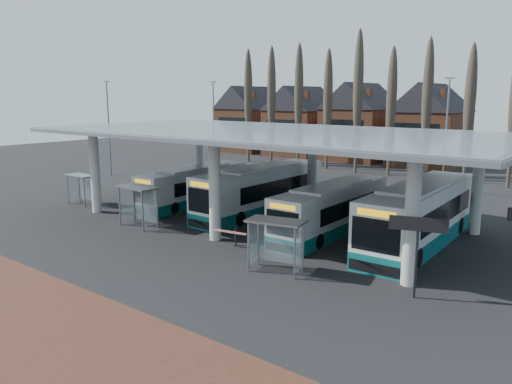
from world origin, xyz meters
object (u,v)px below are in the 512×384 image
Objects in this scene: bus_1 at (262,191)px; shelter_1 at (140,197)px; bus_3 at (421,216)px; shelter_2 at (277,234)px; shelter_0 at (83,183)px; bus_2 at (333,210)px; bus_0 at (195,186)px.

bus_1 reaches higher than shelter_1.
bus_3 is 9.70m from shelter_2.
bus_3 is at bearing 11.44° from shelter_0.
bus_2 is 8.15m from shelter_2.
bus_0 is 7.61m from shelter_1.
bus_2 is (6.86, -1.60, -0.18)m from bus_1.
shelter_2 is (12.27, -1.51, -0.07)m from shelter_1.
bus_0 is 0.87× the size of bus_1.
bus_3 is at bearing 26.91° from shelter_1.
bus_0 is at bearing 108.56° from shelter_1.
bus_2 is 20.63m from shelter_0.
bus_0 is at bearing -172.30° from bus_1.
bus_0 is 16.86m from shelter_2.
bus_1 is 14.67m from shelter_0.
bus_0 is 4.25× the size of shelter_0.
shelter_1 is 0.98× the size of shelter_2.
shelter_1 is 12.36m from shelter_2.
shelter_1 is at bearing -76.95° from bus_0.
bus_1 is at bearing 66.09° from shelter_1.
bus_1 is 12.67m from shelter_2.
bus_1 reaches higher than bus_2.
shelter_0 is at bearing 171.86° from shelter_1.
bus_2 is at bearing 12.35° from shelter_0.
bus_3 reaches higher than bus_0.
bus_3 is at bearing -3.45° from bus_1.
bus_1 reaches higher than bus_0.
bus_1 is at bearing 174.68° from bus_3.
bus_2 is 5.39m from bus_3.
bus_3 is 5.08× the size of shelter_0.
bus_0 is 9.01m from shelter_0.
bus_0 is 13.01m from bus_2.
bus_3 reaches higher than shelter_0.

